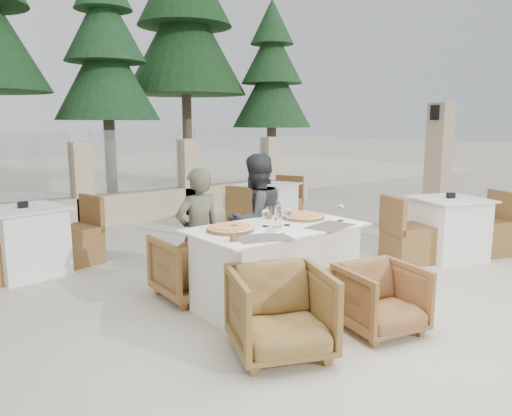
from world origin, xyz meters
TOP-DOWN VIEW (x-y plane):
  - ground at (0.00, 0.00)m, footprint 80.00×80.00m
  - perimeter_wall_far at (0.00, 4.80)m, footprint 10.00×0.34m
  - lantern_pillar at (4.20, 1.00)m, footprint 0.34×0.34m
  - pine_centre at (1.50, 7.20)m, footprint 2.20×2.20m
  - pine_mid_right at (3.80, 7.80)m, footprint 2.99×2.99m
  - pine_far_right at (5.50, 6.50)m, footprint 1.98×1.98m
  - dining_table at (0.11, 0.11)m, footprint 1.60×0.90m
  - placemat_near_left at (-0.28, -0.18)m, footprint 0.52×0.43m
  - placemat_near_right at (0.50, -0.20)m, footprint 0.51×0.39m
  - pizza_left at (-0.34, 0.20)m, footprint 0.46×0.46m
  - pizza_right at (0.56, 0.22)m, footprint 0.48×0.48m
  - water_bottle at (0.11, 0.09)m, footprint 0.08×0.08m
  - wine_glass_centre at (0.03, 0.17)m, footprint 0.10×0.10m
  - wine_glass_near at (0.22, 0.08)m, footprint 0.09×0.09m
  - wine_glass_corner at (0.76, -0.09)m, footprint 0.08×0.08m
  - beer_glass_left at (-0.53, -0.12)m, footprint 0.09×0.09m
  - beer_glass_right at (0.29, 0.42)m, footprint 0.07×0.07m
  - olive_dish at (-0.06, -0.07)m, footprint 0.12×0.12m
  - armchair_far_left at (-0.34, 0.83)m, footprint 0.71×0.73m
  - armchair_far_right at (0.37, 0.57)m, footprint 0.80×0.80m
  - armchair_near_left at (-0.50, -0.64)m, footprint 0.93×0.94m
  - armchair_near_right at (0.42, -0.85)m, footprint 0.73×0.74m
  - diner_left at (-0.34, 0.73)m, footprint 0.48×0.32m
  - diner_right at (0.37, 0.73)m, footprint 0.70×0.56m
  - bg_table_a at (-1.43, 2.62)m, footprint 1.75×1.07m
  - bg_table_b at (2.09, 2.58)m, footprint 1.83×1.41m
  - bg_table_c at (2.94, 0.03)m, footprint 1.82×1.34m

SIDE VIEW (x-z plane):
  - ground at x=0.00m, z-range 0.00..0.00m
  - armchair_far_right at x=0.37m, z-range 0.00..0.56m
  - armchair_near_right at x=0.42m, z-range 0.00..0.56m
  - armchair_far_left at x=-0.34m, z-range 0.00..0.63m
  - armchair_near_left at x=-0.50m, z-range 0.00..0.65m
  - dining_table at x=0.11m, z-range 0.00..0.77m
  - bg_table_a at x=-1.43m, z-range 0.00..0.77m
  - bg_table_b at x=2.09m, z-range 0.00..0.77m
  - bg_table_c at x=2.94m, z-range 0.00..0.77m
  - diner_left at x=-0.34m, z-range 0.00..1.29m
  - diner_right at x=0.37m, z-range 0.00..1.39m
  - placemat_near_left at x=-0.28m, z-range 0.77..0.77m
  - placemat_near_right at x=0.50m, z-range 0.77..0.77m
  - olive_dish at x=-0.06m, z-range 0.77..0.81m
  - pizza_left at x=-0.34m, z-range 0.77..0.82m
  - pizza_right at x=0.56m, z-range 0.77..0.82m
  - perimeter_wall_far at x=0.00m, z-range 0.00..1.60m
  - beer_glass_right at x=0.29m, z-range 0.77..0.89m
  - beer_glass_left at x=-0.53m, z-range 0.77..0.90m
  - wine_glass_centre at x=0.03m, z-range 0.77..0.95m
  - wine_glass_near at x=0.22m, z-range 0.77..0.95m
  - wine_glass_corner at x=0.76m, z-range 0.77..0.95m
  - water_bottle at x=0.11m, z-range 0.77..1.00m
  - lantern_pillar at x=4.20m, z-range 0.00..2.00m
  - pine_far_right at x=5.50m, z-range 0.00..4.50m
  - pine_centre at x=1.50m, z-range 0.00..5.00m
  - pine_mid_right at x=3.80m, z-range 0.00..6.80m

